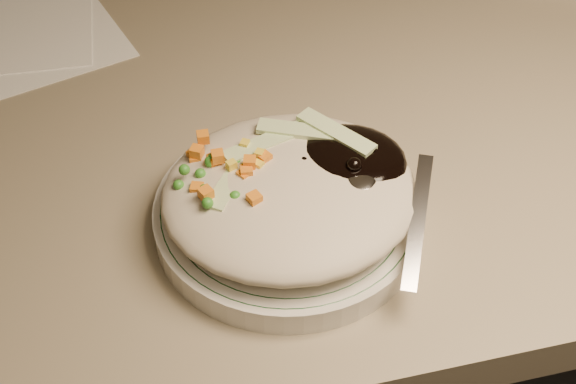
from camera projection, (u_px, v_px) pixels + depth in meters
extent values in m
cube|color=#7F735C|center=(339.00, 77.00, 0.79)|extent=(1.40, 0.70, 0.04)
cylinder|color=silver|center=(288.00, 216.00, 0.62)|extent=(0.21, 0.21, 0.02)
torus|color=#144723|center=(288.00, 207.00, 0.61)|extent=(0.20, 0.20, 0.00)
torus|color=#144723|center=(288.00, 207.00, 0.61)|extent=(0.18, 0.18, 0.00)
ellipsoid|color=beige|center=(290.00, 193.00, 0.60)|extent=(0.19, 0.18, 0.04)
ellipsoid|color=black|center=(342.00, 165.00, 0.61)|extent=(0.10, 0.09, 0.03)
ellipsoid|color=orange|center=(225.00, 182.00, 0.60)|extent=(0.08, 0.08, 0.02)
sphere|color=black|center=(304.00, 164.00, 0.60)|extent=(0.01, 0.01, 0.01)
sphere|color=black|center=(339.00, 152.00, 0.61)|extent=(0.01, 0.01, 0.01)
sphere|color=black|center=(371.00, 150.00, 0.60)|extent=(0.01, 0.01, 0.01)
sphere|color=black|center=(357.00, 146.00, 0.61)|extent=(0.01, 0.01, 0.01)
sphere|color=black|center=(354.00, 165.00, 0.59)|extent=(0.01, 0.01, 0.01)
sphere|color=black|center=(338.00, 159.00, 0.60)|extent=(0.01, 0.01, 0.01)
sphere|color=black|center=(348.00, 147.00, 0.61)|extent=(0.01, 0.01, 0.01)
cube|color=orange|center=(218.00, 156.00, 0.59)|extent=(0.01, 0.01, 0.01)
cube|color=orange|center=(245.00, 184.00, 0.59)|extent=(0.01, 0.01, 0.01)
cube|color=orange|center=(197.00, 152.00, 0.60)|extent=(0.01, 0.01, 0.01)
cube|color=orange|center=(250.00, 162.00, 0.59)|extent=(0.01, 0.01, 0.01)
cube|color=orange|center=(247.00, 172.00, 0.58)|extent=(0.01, 0.01, 0.01)
cube|color=orange|center=(194.00, 156.00, 0.61)|extent=(0.01, 0.01, 0.01)
cube|color=orange|center=(214.00, 160.00, 0.59)|extent=(0.01, 0.01, 0.01)
cube|color=orange|center=(245.00, 176.00, 0.59)|extent=(0.01, 0.01, 0.01)
cube|color=orange|center=(264.00, 158.00, 0.59)|extent=(0.01, 0.01, 0.01)
cube|color=orange|center=(203.00, 137.00, 0.60)|extent=(0.01, 0.01, 0.01)
cube|color=orange|center=(206.00, 193.00, 0.57)|extent=(0.01, 0.01, 0.01)
cube|color=orange|center=(254.00, 199.00, 0.56)|extent=(0.01, 0.01, 0.01)
cube|color=orange|center=(197.00, 189.00, 0.58)|extent=(0.01, 0.01, 0.01)
cube|color=orange|center=(196.00, 160.00, 0.61)|extent=(0.01, 0.01, 0.01)
sphere|color=#388C28|center=(244.00, 168.00, 0.59)|extent=(0.01, 0.01, 0.01)
sphere|color=#388C28|center=(208.00, 203.00, 0.56)|extent=(0.01, 0.01, 0.01)
sphere|color=#388C28|center=(200.00, 174.00, 0.59)|extent=(0.01, 0.01, 0.01)
sphere|color=#388C28|center=(184.00, 170.00, 0.58)|extent=(0.01, 0.01, 0.01)
sphere|color=#388C28|center=(239.00, 165.00, 0.60)|extent=(0.01, 0.01, 0.01)
sphere|color=#388C28|center=(256.00, 196.00, 0.58)|extent=(0.01, 0.01, 0.01)
sphere|color=#388C28|center=(225.00, 179.00, 0.59)|extent=(0.01, 0.01, 0.01)
sphere|color=#388C28|center=(220.00, 198.00, 0.58)|extent=(0.01, 0.01, 0.01)
sphere|color=#388C28|center=(179.00, 185.00, 0.59)|extent=(0.01, 0.01, 0.01)
sphere|color=#388C28|center=(212.00, 158.00, 0.59)|extent=(0.01, 0.01, 0.01)
sphere|color=#388C28|center=(210.00, 162.00, 0.59)|extent=(0.01, 0.01, 0.01)
sphere|color=#388C28|center=(205.00, 190.00, 0.58)|extent=(0.01, 0.01, 0.01)
sphere|color=#388C28|center=(235.00, 196.00, 0.57)|extent=(0.01, 0.01, 0.01)
sphere|color=#388C28|center=(265.00, 147.00, 0.61)|extent=(0.01, 0.01, 0.01)
cube|color=yellow|center=(237.00, 165.00, 0.60)|extent=(0.01, 0.01, 0.01)
cube|color=yellow|center=(258.00, 166.00, 0.59)|extent=(0.01, 0.01, 0.01)
cube|color=yellow|center=(222.00, 164.00, 0.60)|extent=(0.01, 0.01, 0.01)
cube|color=yellow|center=(231.00, 165.00, 0.59)|extent=(0.01, 0.01, 0.01)
cube|color=yellow|center=(226.00, 181.00, 0.59)|extent=(0.01, 0.01, 0.01)
cube|color=yellow|center=(259.00, 155.00, 0.59)|extent=(0.01, 0.01, 0.01)
cube|color=yellow|center=(245.00, 145.00, 0.61)|extent=(0.01, 0.01, 0.01)
cube|color=yellow|center=(238.00, 179.00, 0.59)|extent=(0.01, 0.01, 0.01)
cube|color=#B2D18C|center=(265.00, 143.00, 0.61)|extent=(0.07, 0.04, 0.00)
cube|color=#B2D18C|center=(301.00, 131.00, 0.62)|extent=(0.07, 0.04, 0.00)
cube|color=#B2D18C|center=(233.00, 178.00, 0.59)|extent=(0.05, 0.06, 0.00)
cube|color=#B2D18C|center=(336.00, 132.00, 0.61)|extent=(0.05, 0.06, 0.00)
ellipsoid|color=silver|center=(355.00, 176.00, 0.59)|extent=(0.05, 0.06, 0.01)
cube|color=silver|center=(418.00, 221.00, 0.57)|extent=(0.06, 0.11, 0.03)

